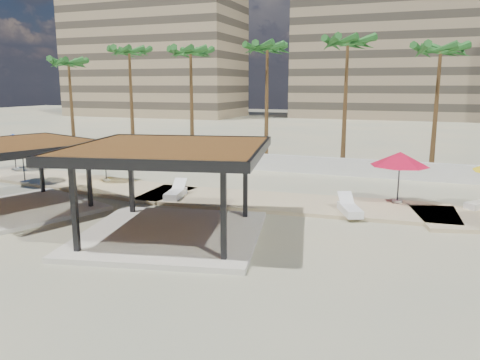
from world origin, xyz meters
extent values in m
plane|color=#C9B485|center=(0.00, 0.00, 0.00)|extent=(200.00, 200.00, 0.00)
cube|color=#C6B284|center=(-12.00, 7.50, 0.06)|extent=(16.40, 6.19, 0.24)
cube|color=#C6B284|center=(2.00, 7.00, 0.06)|extent=(16.24, 5.11, 0.24)
cube|color=silver|center=(0.00, 16.00, 0.60)|extent=(56.00, 0.30, 1.20)
cube|color=#937F60|center=(-42.00, 68.00, 15.00)|extent=(34.00, 16.00, 30.00)
cube|color=#847259|center=(4.00, 78.00, 14.00)|extent=(38.00, 16.00, 28.00)
cube|color=beige|center=(-1.12, 0.32, 0.11)|extent=(8.39, 8.39, 0.21)
cube|color=black|center=(-3.16, -2.86, 1.82)|extent=(0.23, 0.23, 3.20)
cube|color=black|center=(-4.29, 2.36, 1.82)|extent=(0.23, 0.23, 3.20)
cube|color=black|center=(2.06, -1.72, 1.82)|extent=(0.23, 0.23, 3.20)
cube|color=black|center=(0.92, 3.50, 1.82)|extent=(0.23, 0.23, 3.20)
cube|color=brown|center=(-1.12, 0.32, 3.57)|extent=(8.64, 8.64, 0.30)
cube|color=black|center=(-0.35, -3.23, 3.57)|extent=(7.23, 1.69, 0.36)
cube|color=black|center=(-1.89, 3.87, 3.57)|extent=(7.23, 1.69, 0.36)
cube|color=black|center=(-4.67, -0.45, 3.57)|extent=(1.69, 7.23, 0.36)
cube|color=black|center=(2.43, 1.09, 3.57)|extent=(1.69, 7.23, 0.36)
cube|color=beige|center=(-9.95, 1.15, 0.10)|extent=(8.16, 8.16, 0.19)
cube|color=black|center=(-11.39, 4.24, 1.64)|extent=(0.22, 0.22, 2.89)
cube|color=black|center=(-6.86, 2.59, 1.64)|extent=(0.22, 0.22, 2.89)
cube|color=brown|center=(-9.95, 1.15, 3.22)|extent=(8.40, 8.40, 0.27)
cube|color=black|center=(-8.83, 4.23, 3.22)|extent=(6.29, 2.38, 0.33)
cube|color=black|center=(-6.87, 0.03, 3.22)|extent=(2.38, 6.29, 0.33)
cylinder|color=beige|center=(-18.50, 9.20, 0.24)|extent=(0.49, 0.49, 0.12)
cylinder|color=#262628|center=(-18.50, 9.20, 1.35)|extent=(0.07, 0.07, 2.34)
cone|color=#0031C0|center=(-18.50, 9.20, 2.36)|extent=(2.97, 2.97, 0.68)
cylinder|color=beige|center=(-10.07, 8.18, 0.24)|extent=(0.47, 0.47, 0.11)
cylinder|color=#262628|center=(-10.07, 8.18, 1.30)|extent=(0.07, 0.07, 2.25)
cone|color=yellow|center=(-10.07, 8.18, 2.27)|extent=(3.10, 3.10, 0.66)
cylinder|color=beige|center=(7.23, 8.78, 0.24)|extent=(0.50, 0.50, 0.12)
cylinder|color=#262628|center=(7.23, 8.78, 1.39)|extent=(0.07, 0.07, 2.42)
cone|color=red|center=(7.23, 8.78, 2.42)|extent=(3.22, 3.22, 0.70)
cylinder|color=beige|center=(-14.26, 5.80, 0.24)|extent=(0.50, 0.50, 0.12)
cylinder|color=#262628|center=(-14.26, 5.80, 1.37)|extent=(0.07, 0.07, 2.38)
cone|color=#0031C0|center=(-14.26, 5.80, 2.39)|extent=(3.61, 3.61, 0.69)
cube|color=white|center=(-3.89, 5.80, 0.32)|extent=(1.13, 2.17, 0.29)
cube|color=white|center=(-3.89, 5.80, 0.50)|extent=(1.13, 2.17, 0.06)
cube|color=white|center=(-4.06, 6.59, 0.75)|extent=(0.81, 0.84, 0.53)
cube|color=white|center=(5.26, 5.80, 0.32)|extent=(1.46, 2.16, 0.29)
cube|color=white|center=(5.26, 5.80, 0.50)|extent=(1.46, 2.16, 0.06)
cube|color=white|center=(4.95, 6.53, 0.74)|extent=(0.90, 0.91, 0.52)
cone|color=brown|center=(-21.00, 18.30, 4.08)|extent=(0.36, 0.36, 8.15)
ellipsoid|color=#205B20|center=(-21.00, 18.30, 7.90)|extent=(3.00, 3.00, 1.80)
cone|color=brown|center=(-15.00, 18.70, 4.49)|extent=(0.36, 0.36, 8.98)
ellipsoid|color=#205B20|center=(-15.00, 18.70, 8.73)|extent=(3.00, 3.00, 1.80)
cone|color=brown|center=(-9.00, 18.10, 4.37)|extent=(0.36, 0.36, 8.75)
ellipsoid|color=#205B20|center=(-9.00, 18.10, 8.50)|extent=(3.00, 3.00, 1.80)
cone|color=brown|center=(-3.00, 18.90, 4.48)|extent=(0.36, 0.36, 8.96)
ellipsoid|color=#205B20|center=(-3.00, 18.90, 8.71)|extent=(3.00, 3.00, 1.80)
cone|color=brown|center=(3.00, 18.40, 4.57)|extent=(0.36, 0.36, 9.14)
ellipsoid|color=#205B20|center=(3.00, 18.40, 8.89)|extent=(3.00, 3.00, 1.80)
cone|color=brown|center=(9.00, 18.60, 4.26)|extent=(0.36, 0.36, 8.51)
ellipsoid|color=#205B20|center=(9.00, 18.60, 8.26)|extent=(3.00, 3.00, 1.80)
camera|label=1|loc=(7.94, -15.66, 6.03)|focal=35.00mm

